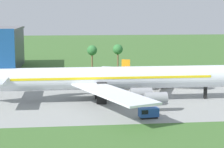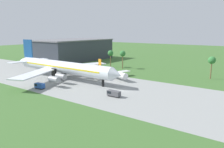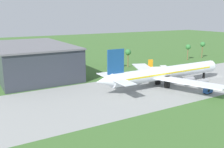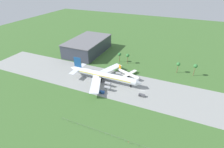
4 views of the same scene
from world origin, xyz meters
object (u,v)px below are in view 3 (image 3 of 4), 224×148
(jet_airliner, at_px, (166,73))
(baggage_tug, at_px, (208,91))
(regional_aircraft, at_px, (170,69))
(terminal_building, at_px, (32,59))

(jet_airliner, bearing_deg, baggage_tug, -68.54)
(regional_aircraft, distance_m, terminal_building, 74.80)
(regional_aircraft, bearing_deg, jet_airliner, -137.73)
(baggage_tug, xyz_separation_m, terminal_building, (-53.91, 70.95, 7.01))
(baggage_tug, distance_m, terminal_building, 89.38)
(jet_airliner, xyz_separation_m, terminal_building, (-46.89, 53.08, 2.31))
(baggage_tug, bearing_deg, jet_airliner, 111.46)
(regional_aircraft, xyz_separation_m, terminal_building, (-64.98, 36.63, 5.52))
(jet_airliner, bearing_deg, terminal_building, 131.46)
(jet_airliner, relative_size, terminal_building, 1.15)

